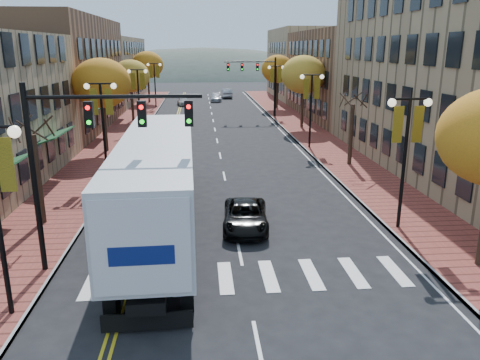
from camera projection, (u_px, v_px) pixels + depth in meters
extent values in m
plane|color=black|center=(250.00, 306.00, 15.26)|extent=(200.00, 200.00, 0.00)
cube|color=brown|center=(123.00, 133.00, 45.64)|extent=(4.00, 85.00, 0.15)
cube|color=brown|center=(305.00, 130.00, 47.12)|extent=(4.00, 85.00, 0.15)
cube|color=brown|center=(44.00, 74.00, 46.85)|extent=(12.00, 24.00, 11.00)
cube|color=#9E8966|center=(97.00, 70.00, 71.00)|extent=(12.00, 26.00, 9.50)
cube|color=brown|center=(367.00, 74.00, 55.65)|extent=(15.00, 24.00, 10.00)
cube|color=#9E8966|center=(321.00, 64.00, 76.59)|extent=(15.00, 20.00, 11.00)
cylinder|color=#382619|center=(38.00, 179.00, 21.57)|extent=(0.28, 0.28, 4.20)
cylinder|color=#382619|center=(105.00, 120.00, 36.80)|extent=(0.28, 0.28, 4.90)
ellipsoid|color=orange|center=(102.00, 83.00, 36.02)|extent=(4.48, 4.48, 3.81)
cylinder|color=#382619|center=(132.00, 100.00, 52.18)|extent=(0.28, 0.28, 4.55)
ellipsoid|color=gold|center=(131.00, 76.00, 51.45)|extent=(4.16, 4.16, 3.54)
cylinder|color=#382619|center=(149.00, 85.00, 69.36)|extent=(0.28, 0.28, 5.04)
ellipsoid|color=orange|center=(147.00, 65.00, 68.55)|extent=(4.61, 4.61, 3.92)
cylinder|color=#382619|center=(351.00, 135.00, 32.63)|extent=(0.28, 0.28, 4.20)
cylinder|color=#382619|center=(302.00, 103.00, 47.86)|extent=(0.28, 0.28, 4.90)
ellipsoid|color=gold|center=(303.00, 75.00, 47.08)|extent=(4.48, 4.48, 3.81)
cylinder|color=#382619|center=(277.00, 90.00, 63.21)|extent=(0.28, 0.28, 4.76)
ellipsoid|color=orange|center=(278.00, 69.00, 62.45)|extent=(4.35, 4.35, 3.70)
sphere|color=#FFF2CC|center=(14.00, 132.00, 13.10)|extent=(0.36, 0.36, 0.36)
cube|color=gold|center=(6.00, 165.00, 13.33)|extent=(0.45, 0.03, 1.60)
cylinder|color=black|center=(104.00, 133.00, 29.15)|extent=(0.16, 0.16, 6.00)
cylinder|color=black|center=(100.00, 84.00, 28.33)|extent=(1.60, 0.10, 0.10)
sphere|color=#FFF2CC|center=(87.00, 86.00, 28.30)|extent=(0.36, 0.36, 0.36)
sphere|color=#FFF2CC|center=(113.00, 86.00, 28.43)|extent=(0.36, 0.36, 0.36)
cube|color=gold|center=(94.00, 102.00, 28.59)|extent=(0.45, 0.03, 1.60)
cube|color=gold|center=(109.00, 102.00, 28.66)|extent=(0.45, 0.03, 1.60)
cylinder|color=black|center=(139.00, 101.00, 46.40)|extent=(0.16, 0.16, 6.00)
cylinder|color=black|center=(137.00, 70.00, 45.57)|extent=(1.60, 0.10, 0.10)
sphere|color=#FFF2CC|center=(129.00, 71.00, 45.55)|extent=(0.36, 0.36, 0.36)
sphere|color=#FFF2CC|center=(146.00, 71.00, 45.68)|extent=(0.36, 0.36, 0.36)
cube|color=gold|center=(133.00, 81.00, 45.84)|extent=(0.45, 0.03, 1.60)
cube|color=gold|center=(142.00, 81.00, 45.91)|extent=(0.45, 0.03, 1.60)
cylinder|color=black|center=(155.00, 86.00, 63.64)|extent=(0.16, 0.16, 6.00)
cylinder|color=black|center=(154.00, 63.00, 62.82)|extent=(1.60, 0.10, 0.10)
sphere|color=#FFF2CC|center=(148.00, 65.00, 62.79)|extent=(0.36, 0.36, 0.36)
sphere|color=#FFF2CC|center=(160.00, 65.00, 62.93)|extent=(0.36, 0.36, 0.36)
cube|color=gold|center=(151.00, 72.00, 63.08)|extent=(0.45, 0.03, 1.60)
cube|color=gold|center=(158.00, 72.00, 63.16)|extent=(0.45, 0.03, 1.60)
cylinder|color=black|center=(404.00, 167.00, 20.80)|extent=(0.16, 0.16, 6.00)
cylinder|color=black|center=(410.00, 99.00, 19.98)|extent=(1.60, 0.10, 0.10)
sphere|color=#FFF2CC|center=(392.00, 103.00, 19.95)|extent=(0.36, 0.36, 0.36)
sphere|color=#FFF2CC|center=(428.00, 102.00, 20.08)|extent=(0.36, 0.36, 0.36)
cube|color=gold|center=(398.00, 125.00, 20.24)|extent=(0.45, 0.03, 1.60)
cube|color=gold|center=(418.00, 124.00, 20.32)|extent=(0.45, 0.03, 1.60)
cylinder|color=black|center=(311.00, 113.00, 38.05)|extent=(0.16, 0.16, 6.00)
cylinder|color=black|center=(312.00, 75.00, 37.22)|extent=(1.60, 0.10, 0.10)
sphere|color=#FFF2CC|center=(302.00, 77.00, 37.20)|extent=(0.36, 0.36, 0.36)
sphere|color=#FFF2CC|center=(322.00, 77.00, 37.33)|extent=(0.36, 0.36, 0.36)
cube|color=gold|center=(306.00, 89.00, 37.49)|extent=(0.45, 0.03, 1.60)
cube|color=gold|center=(317.00, 89.00, 37.56)|extent=(0.45, 0.03, 1.60)
cylinder|color=black|center=(276.00, 92.00, 55.29)|extent=(0.16, 0.16, 6.00)
cylinder|color=black|center=(276.00, 66.00, 54.47)|extent=(1.60, 0.10, 0.10)
sphere|color=#FFF2CC|center=(269.00, 67.00, 54.45)|extent=(0.36, 0.36, 0.36)
sphere|color=#FFF2CC|center=(283.00, 67.00, 54.58)|extent=(0.36, 0.36, 0.36)
cube|color=gold|center=(272.00, 76.00, 54.74)|extent=(0.45, 0.03, 1.60)
cube|color=gold|center=(280.00, 76.00, 54.81)|extent=(0.45, 0.03, 1.60)
cylinder|color=black|center=(35.00, 183.00, 16.56)|extent=(0.20, 0.20, 7.00)
cylinder|color=black|center=(114.00, 97.00, 15.99)|extent=(6.00, 0.14, 0.14)
cube|color=black|center=(89.00, 115.00, 16.08)|extent=(0.30, 0.25, 0.90)
sphere|color=#FF0C0C|center=(87.00, 108.00, 15.88)|extent=(0.16, 0.16, 0.16)
cube|color=black|center=(142.00, 114.00, 16.23)|extent=(0.30, 0.25, 0.90)
sphere|color=#FF0C0C|center=(141.00, 107.00, 16.02)|extent=(0.16, 0.16, 0.16)
cube|color=black|center=(189.00, 113.00, 16.36)|extent=(0.30, 0.25, 0.90)
sphere|color=#FF0C0C|center=(189.00, 107.00, 16.16)|extent=(0.16, 0.16, 0.16)
cylinder|color=black|center=(275.00, 88.00, 55.15)|extent=(0.20, 0.20, 7.00)
cylinder|color=black|center=(250.00, 62.00, 54.08)|extent=(6.00, 0.14, 0.14)
cube|color=black|center=(257.00, 67.00, 54.32)|extent=(0.30, 0.25, 0.90)
sphere|color=#FF0C0C|center=(258.00, 65.00, 54.11)|extent=(0.16, 0.16, 0.16)
cube|color=black|center=(242.00, 67.00, 54.17)|extent=(0.30, 0.25, 0.90)
sphere|color=#FF0C0C|center=(242.00, 65.00, 53.97)|extent=(0.16, 0.16, 0.16)
cube|color=black|center=(228.00, 67.00, 54.04)|extent=(0.30, 0.25, 0.90)
sphere|color=#FF0C0C|center=(228.00, 65.00, 53.83)|extent=(0.16, 0.16, 0.16)
cube|color=black|center=(160.00, 220.00, 20.19)|extent=(1.46, 14.58, 0.39)
cube|color=silver|center=(158.00, 176.00, 19.65)|extent=(3.25, 14.62, 3.14)
cube|color=black|center=(167.00, 154.00, 28.50)|extent=(2.88, 3.42, 2.80)
cylinder|color=black|center=(112.00, 299.00, 14.60)|extent=(0.42, 1.13, 1.12)
cylinder|color=black|center=(187.00, 295.00, 14.85)|extent=(0.42, 1.13, 1.12)
cylinder|color=black|center=(118.00, 278.00, 15.89)|extent=(0.42, 1.13, 1.12)
cylinder|color=black|center=(187.00, 275.00, 16.14)|extent=(0.42, 1.13, 1.12)
cylinder|color=black|center=(147.00, 181.00, 27.45)|extent=(0.42, 1.13, 1.12)
cylinder|color=black|center=(187.00, 180.00, 27.70)|extent=(0.42, 1.13, 1.12)
cylinder|color=black|center=(150.00, 170.00, 29.80)|extent=(0.42, 1.13, 1.12)
cylinder|color=black|center=(187.00, 169.00, 30.05)|extent=(0.42, 1.13, 1.12)
imported|color=#0D1B36|center=(160.00, 243.00, 18.22)|extent=(2.04, 4.80, 1.54)
imported|color=black|center=(245.00, 216.00, 21.65)|extent=(2.36, 4.52, 1.21)
imported|color=silver|center=(183.00, 101.00, 67.42)|extent=(1.99, 3.91, 1.27)
imported|color=#A5A5AC|center=(216.00, 98.00, 72.31)|extent=(1.77, 4.18, 1.20)
imported|color=#A7A6AE|center=(227.00, 93.00, 77.55)|extent=(1.68, 4.48, 1.46)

